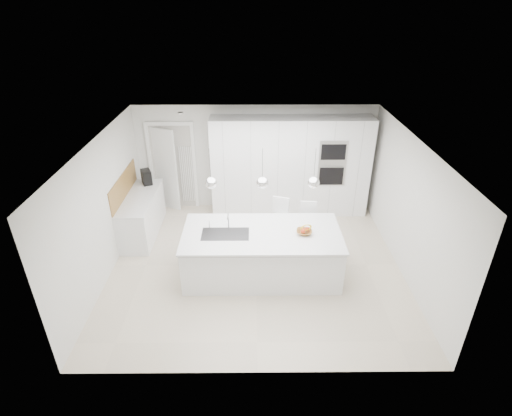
{
  "coord_description": "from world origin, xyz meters",
  "views": [
    {
      "loc": [
        -0.05,
        -6.31,
        4.67
      ],
      "look_at": [
        0.0,
        0.3,
        1.1
      ],
      "focal_mm": 28.0,
      "sensor_mm": 36.0,
      "label": 1
    }
  ],
  "objects_px": {
    "island_base": "(262,256)",
    "fruit_bowl": "(304,232)",
    "bar_stool_left": "(281,224)",
    "espresso_machine": "(146,177)",
    "bar_stool_right": "(308,228)"
  },
  "relations": [
    {
      "from": "island_base",
      "to": "bar_stool_left",
      "type": "relative_size",
      "value": 2.61
    },
    {
      "from": "island_base",
      "to": "bar_stool_right",
      "type": "xyz_separation_m",
      "value": [
        0.95,
        0.84,
        0.09
      ]
    },
    {
      "from": "fruit_bowl",
      "to": "espresso_machine",
      "type": "distance_m",
      "value": 3.92
    },
    {
      "from": "espresso_machine",
      "to": "bar_stool_right",
      "type": "bearing_deg",
      "value": -45.65
    },
    {
      "from": "espresso_machine",
      "to": "bar_stool_left",
      "type": "xyz_separation_m",
      "value": [
        2.93,
        -1.2,
        -0.52
      ]
    },
    {
      "from": "espresso_machine",
      "to": "bar_stool_left",
      "type": "distance_m",
      "value": 3.21
    },
    {
      "from": "bar_stool_left",
      "to": "espresso_machine",
      "type": "bearing_deg",
      "value": 177.12
    },
    {
      "from": "fruit_bowl",
      "to": "bar_stool_left",
      "type": "distance_m",
      "value": 1.08
    },
    {
      "from": "island_base",
      "to": "bar_stool_right",
      "type": "height_order",
      "value": "bar_stool_right"
    },
    {
      "from": "bar_stool_right",
      "to": "island_base",
      "type": "bearing_deg",
      "value": -133.12
    },
    {
      "from": "espresso_machine",
      "to": "fruit_bowl",
      "type": "bearing_deg",
      "value": -58.19
    },
    {
      "from": "espresso_machine",
      "to": "bar_stool_left",
      "type": "height_order",
      "value": "espresso_machine"
    },
    {
      "from": "fruit_bowl",
      "to": "espresso_machine",
      "type": "relative_size",
      "value": 0.86
    },
    {
      "from": "fruit_bowl",
      "to": "bar_stool_right",
      "type": "height_order",
      "value": "bar_stool_right"
    },
    {
      "from": "island_base",
      "to": "fruit_bowl",
      "type": "xyz_separation_m",
      "value": [
        0.75,
        0.0,
        0.5
      ]
    }
  ]
}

